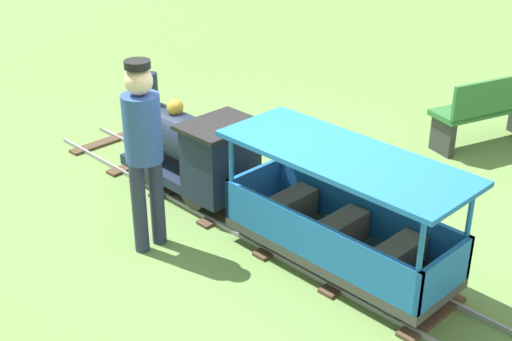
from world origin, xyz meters
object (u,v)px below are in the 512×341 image
locomotive (193,148)px  conductor_person (143,142)px  park_bench (490,110)px  passenger_car (340,223)px

locomotive → conductor_person: 1.07m
park_bench → locomotive: bearing=155.7°
passenger_car → park_bench: (3.04, 0.39, -0.01)m
conductor_person → park_bench: bearing=-13.4°
passenger_car → park_bench: size_ratio=1.47×
locomotive → passenger_car: bearing=-90.0°
locomotive → passenger_car: size_ratio=0.72×
locomotive → conductor_person: (-0.85, -0.44, 0.47)m
park_bench → passenger_car: bearing=-172.7°
passenger_car → park_bench: passenger_car is taller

